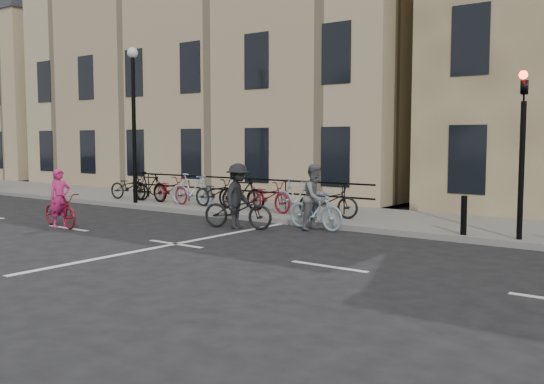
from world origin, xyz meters
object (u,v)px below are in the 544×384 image
Objects in this scene: cyclist_pink at (60,207)px; cyclist_dark at (238,203)px; lamp_post at (134,105)px; cyclist_grey at (315,203)px; traffic_light at (523,134)px.

cyclist_dark reaches higher than cyclist_pink.
cyclist_dark is (6.09, -1.75, -2.82)m from lamp_post.
lamp_post reaches higher than cyclist_grey.
lamp_post is 2.93× the size of cyclist_grey.
cyclist_pink is 1.00× the size of cyclist_grey.
traffic_light is 12.74m from lamp_post.
cyclist_grey is (7.84, -0.73, -2.80)m from lamp_post.
lamp_post reaches higher than cyclist_pink.
traffic_light is 0.74× the size of lamp_post.
traffic_light is at bearing -75.01° from cyclist_grey.
lamp_post reaches higher than traffic_light.
cyclist_grey is 2.02m from cyclist_dark.
lamp_post is 5.67m from cyclist_pink.
cyclist_dark is at bearing -165.69° from traffic_light.
cyclist_dark reaches higher than cyclist_grey.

